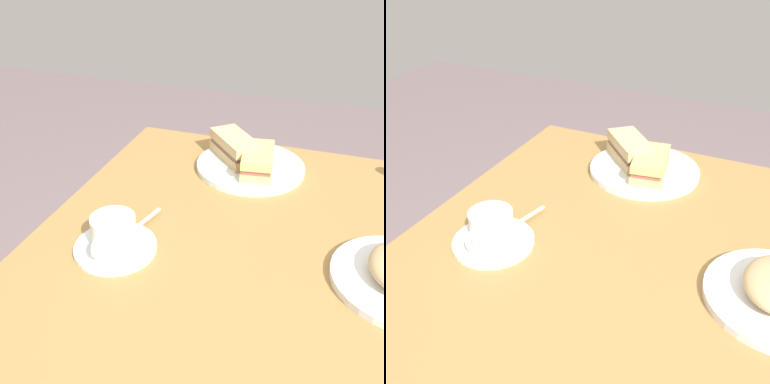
% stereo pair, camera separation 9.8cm
% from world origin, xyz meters
% --- Properties ---
extents(dining_table, '(1.25, 0.84, 0.71)m').
position_xyz_m(dining_table, '(0.00, 0.00, 0.62)').
color(dining_table, olive).
rests_on(dining_table, ground_plane).
extents(sandwich_plate, '(0.26, 0.26, 0.01)m').
position_xyz_m(sandwich_plate, '(-0.47, -0.07, 0.71)').
color(sandwich_plate, white).
rests_on(sandwich_plate, dining_table).
extents(sandwich_front, '(0.15, 0.09, 0.05)m').
position_xyz_m(sandwich_front, '(-0.44, -0.05, 0.75)').
color(sandwich_front, tan).
rests_on(sandwich_front, sandwich_plate).
extents(sandwich_back, '(0.16, 0.15, 0.06)m').
position_xyz_m(sandwich_back, '(-0.49, -0.12, 0.75)').
color(sandwich_back, tan).
rests_on(sandwich_back, sandwich_plate).
extents(coffee_saucer, '(0.15, 0.15, 0.01)m').
position_xyz_m(coffee_saucer, '(-0.08, -0.24, 0.71)').
color(coffee_saucer, white).
rests_on(coffee_saucer, dining_table).
extents(coffee_cup, '(0.11, 0.08, 0.06)m').
position_xyz_m(coffee_cup, '(-0.08, -0.24, 0.75)').
color(coffee_cup, white).
rests_on(coffee_cup, coffee_saucer).
extents(spoon, '(0.10, 0.03, 0.01)m').
position_xyz_m(spoon, '(-0.15, -0.22, 0.72)').
color(spoon, silver).
rests_on(spoon, coffee_saucer).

